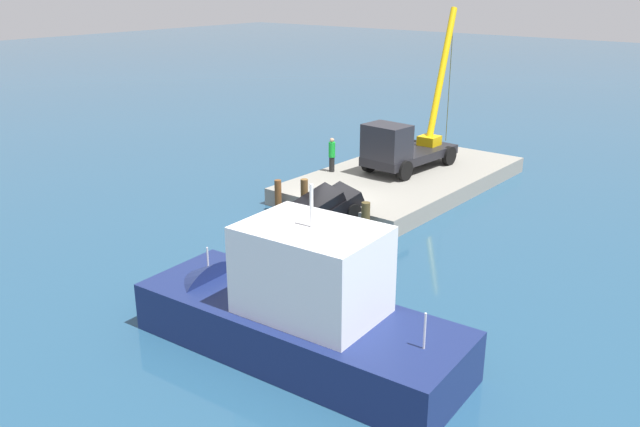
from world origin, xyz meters
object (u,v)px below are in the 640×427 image
at_px(crane_truck, 404,143).
at_px(moored_yacht, 264,319).
at_px(dock_worker, 332,154).
at_px(salvaged_car, 313,214).

xyz_separation_m(crane_truck, moored_yacht, (16.21, 5.36, -1.53)).
bearing_deg(moored_yacht, dock_worker, -149.39).
bearing_deg(dock_worker, moored_yacht, 30.61).
distance_m(dock_worker, moored_yacht, 15.91).
distance_m(crane_truck, moored_yacht, 17.14).
relative_size(salvaged_car, moored_yacht, 0.38).
xyz_separation_m(dock_worker, salvaged_car, (5.40, 3.21, -1.04)).
bearing_deg(moored_yacht, crane_truck, -161.71).
bearing_deg(dock_worker, crane_truck, 132.99).
relative_size(dock_worker, salvaged_car, 0.39).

